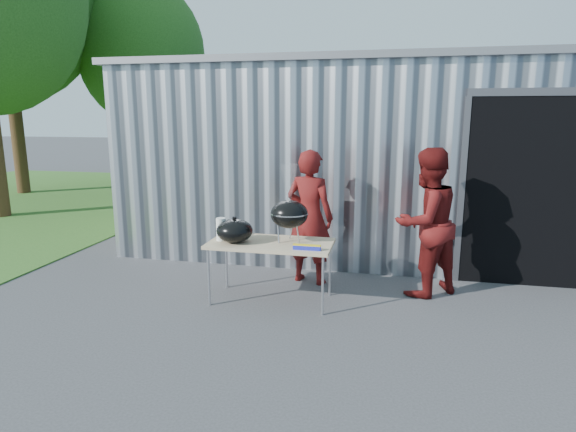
% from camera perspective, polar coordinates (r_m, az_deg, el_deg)
% --- Properties ---
extents(ground, '(80.00, 80.00, 0.00)m').
position_cam_1_polar(ground, '(5.67, -0.36, -11.67)').
color(ground, '#3A3A3C').
extents(building, '(8.20, 6.20, 3.10)m').
position_cam_1_polar(building, '(9.68, 11.06, 7.37)').
color(building, silver).
rests_on(building, ground).
extents(grass_patch, '(10.00, 12.00, 0.02)m').
position_cam_1_polar(grass_patch, '(15.18, -29.80, 1.76)').
color(grass_patch, '#2D591E').
rests_on(grass_patch, ground).
extents(tree_far, '(3.79, 3.79, 6.28)m').
position_cam_1_polar(tree_far, '(16.11, -16.90, 17.90)').
color(tree_far, '#442D19').
rests_on(tree_far, ground).
extents(folding_table, '(1.50, 0.75, 0.75)m').
position_cam_1_polar(folding_table, '(5.87, -2.06, -3.48)').
color(folding_table, tan).
rests_on(folding_table, ground).
extents(kettle_grill, '(0.46, 0.46, 0.94)m').
position_cam_1_polar(kettle_grill, '(5.79, 0.15, 0.94)').
color(kettle_grill, black).
rests_on(kettle_grill, folding_table).
extents(grill_lid, '(0.44, 0.44, 0.32)m').
position_cam_1_polar(grill_lid, '(5.85, -6.34, -1.74)').
color(grill_lid, black).
rests_on(grill_lid, folding_table).
extents(paper_towels, '(0.12, 0.12, 0.28)m').
position_cam_1_polar(paper_towels, '(5.96, -7.94, -1.56)').
color(paper_towels, white).
rests_on(paper_towels, folding_table).
extents(white_tub, '(0.20, 0.15, 0.10)m').
position_cam_1_polar(white_tub, '(6.21, -6.46, -1.83)').
color(white_tub, white).
rests_on(white_tub, folding_table).
extents(foil_box, '(0.32, 0.05, 0.06)m').
position_cam_1_polar(foil_box, '(5.52, 2.25, -3.72)').
color(foil_box, '#1B22B2').
rests_on(foil_box, folding_table).
extents(person_cook, '(0.76, 0.59, 1.83)m').
position_cam_1_polar(person_cook, '(6.50, 2.57, -0.13)').
color(person_cook, '#5A1110').
rests_on(person_cook, ground).
extents(person_bystander, '(1.16, 1.13, 1.88)m').
position_cam_1_polar(person_bystander, '(6.29, 16.04, -0.76)').
color(person_bystander, '#5A1110').
rests_on(person_bystander, ground).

